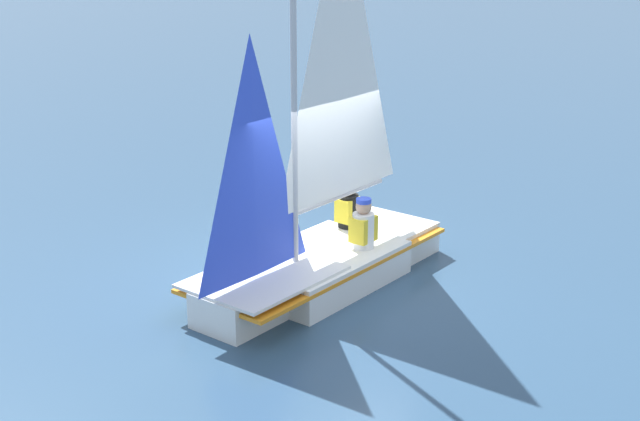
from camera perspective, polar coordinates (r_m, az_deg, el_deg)
The scene contains 4 objects.
ground_plane at distance 12.29m, azimuth -0.00°, elevation -4.71°, with size 260.00×260.00×0.00m, color #2D4C6B.
sailboat_main at distance 12.05m, azimuth 0.07°, elevation -1.59°, with size 3.16×4.32×5.38m.
sailor_helm at distance 12.26m, azimuth 2.78°, elevation -1.62°, with size 0.40×0.42×1.16m.
sailor_crew at distance 13.06m, azimuth 1.81°, elevation -0.34°, with size 0.40×0.42×1.16m.
Camera 1 is at (-2.31, 11.07, 4.81)m, focal length 50.00 mm.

